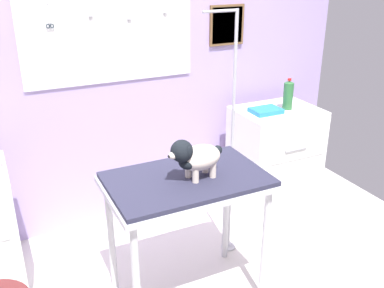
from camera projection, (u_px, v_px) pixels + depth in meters
The scene contains 7 objects.
rear_wall_panel at pixel (119, 85), 3.43m from camera, with size 4.00×0.09×2.30m.
grooming_table at pixel (187, 191), 2.65m from camera, with size 0.97×0.61×0.88m.
grooming_arm at pixel (231, 149), 3.10m from camera, with size 0.30×0.11×1.79m.
dog at pixel (195, 157), 2.54m from camera, with size 0.36×0.19×0.26m.
cabinet_right at pixel (274, 160), 3.82m from camera, with size 0.68×0.54×0.92m.
soda_bottle at pixel (288, 95), 3.61m from camera, with size 0.08×0.08×0.26m.
supply_tray at pixel (266, 111), 3.56m from camera, with size 0.24×0.18×0.04m.
Camera 1 is at (-0.94, -1.98, 2.07)m, focal length 41.25 mm.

